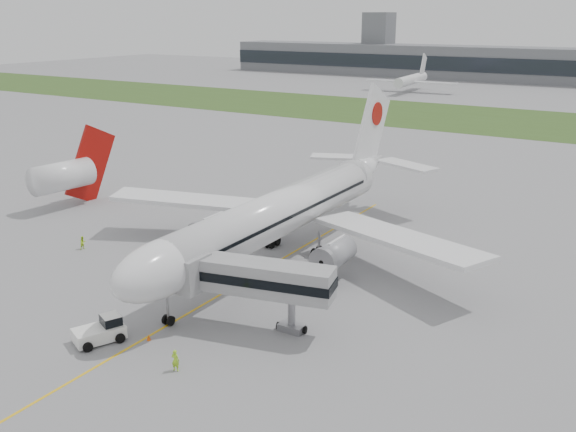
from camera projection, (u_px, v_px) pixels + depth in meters
The scene contains 13 objects.
ground at pixel (262, 271), 69.58m from camera, with size 600.00×600.00×0.00m, color #97979A.
apron_markings at pixel (235, 286), 65.51m from camera, with size 70.00×70.00×0.04m, color yellow, non-canonical shape.
grass_strip at pixel (518, 122), 167.10m from camera, with size 600.00×50.00×0.02m, color #36511E.
control_tower at pixel (377, 74), 303.16m from camera, with size 12.00×12.00×56.00m, color gray, non-canonical shape.
airliner at pixel (285, 210), 71.85m from camera, with size 48.13×53.95×17.88m.
pushback_tug at pixel (102, 330), 54.37m from camera, with size 4.04×4.71×2.11m.
jet_bridge at pixel (249, 278), 55.39m from camera, with size 13.79×6.74×6.48m.
safety_cone_left at pixel (107, 327), 56.43m from camera, with size 0.41×0.41×0.57m, color #EF500C.
safety_cone_right at pixel (149, 337), 54.57m from camera, with size 0.37×0.37×0.51m, color #EF500C.
ground_crew_near at pixel (175, 360), 49.70m from camera, with size 0.66×0.43×1.80m, color #A2E426.
ground_crew_far at pixel (83, 243), 75.76m from camera, with size 0.78×0.61×1.61m, color #C2F629.
neighbor_aircraft at pixel (66, 175), 91.63m from camera, with size 4.96×14.72×11.95m.
distant_aircraft_left at pixel (410, 92), 232.53m from camera, with size 33.25×29.34×12.71m, color white, non-canonical shape.
Camera 1 is at (36.30, -53.55, 26.43)m, focal length 40.00 mm.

